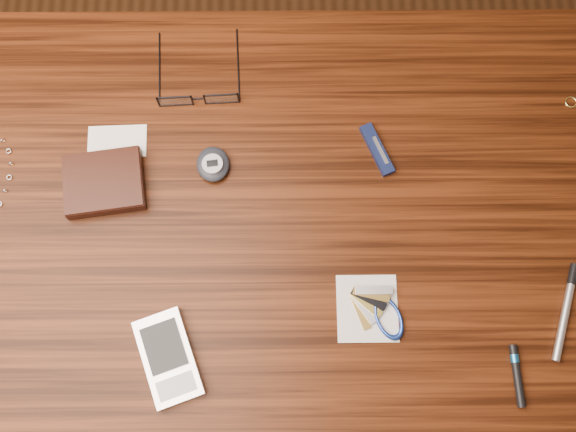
# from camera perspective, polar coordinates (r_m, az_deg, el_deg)

# --- Properties ---
(ground) EXTENTS (3.80, 3.80, 0.00)m
(ground) POSITION_cam_1_polar(r_m,az_deg,el_deg) (1.65, -1.47, -7.72)
(ground) COLOR #472814
(ground) RESTS_ON ground
(desk) EXTENTS (1.00, 0.70, 0.75)m
(desk) POSITION_cam_1_polar(r_m,az_deg,el_deg) (1.01, -2.38, -2.28)
(desk) COLOR #3D1909
(desk) RESTS_ON ground
(wallet_and_card) EXTENTS (0.12, 0.15, 0.02)m
(wallet_and_card) POSITION_cam_1_polar(r_m,az_deg,el_deg) (0.96, -16.02, 2.96)
(wallet_and_card) COLOR black
(wallet_and_card) RESTS_ON desk
(eyeglasses) EXTENTS (0.13, 0.13, 0.03)m
(eyeglasses) POSITION_cam_1_polar(r_m,az_deg,el_deg) (0.98, -7.96, 10.54)
(eyeglasses) COLOR black
(eyeglasses) RESTS_ON desk
(gold_ring) EXTENTS (0.03, 0.03, 0.00)m
(gold_ring) POSITION_cam_1_polar(r_m,az_deg,el_deg) (1.07, 23.85, 9.24)
(gold_ring) COLOR #EAD076
(gold_ring) RESTS_ON desk
(pda_phone) EXTENTS (0.10, 0.14, 0.02)m
(pda_phone) POSITION_cam_1_polar(r_m,az_deg,el_deg) (0.89, -10.59, -12.29)
(pda_phone) COLOR silver
(pda_phone) RESTS_ON desk
(pedometer) EXTENTS (0.05, 0.06, 0.02)m
(pedometer) POSITION_cam_1_polar(r_m,az_deg,el_deg) (0.94, -6.69, 4.60)
(pedometer) COLOR black
(pedometer) RESTS_ON desk
(notepad_keys) EXTENTS (0.10, 0.09, 0.01)m
(notepad_keys) POSITION_cam_1_polar(r_m,az_deg,el_deg) (0.89, 7.97, -8.41)
(notepad_keys) COLOR silver
(notepad_keys) RESTS_ON desk
(pocket_knife) EXTENTS (0.05, 0.08, 0.01)m
(pocket_knife) POSITION_cam_1_polar(r_m,az_deg,el_deg) (0.95, 7.92, 5.87)
(pocket_knife) COLOR #0D133B
(pocket_knife) RESTS_ON desk
(silver_pen) EXTENTS (0.05, 0.13, 0.01)m
(silver_pen) POSITION_cam_1_polar(r_m,az_deg,el_deg) (0.96, 23.56, -7.19)
(silver_pen) COLOR #B6B6BB
(silver_pen) RESTS_ON desk
(black_blue_pen) EXTENTS (0.01, 0.08, 0.01)m
(black_blue_pen) POSITION_cam_1_polar(r_m,az_deg,el_deg) (0.93, 19.67, -13.05)
(black_blue_pen) COLOR black
(black_blue_pen) RESTS_ON desk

